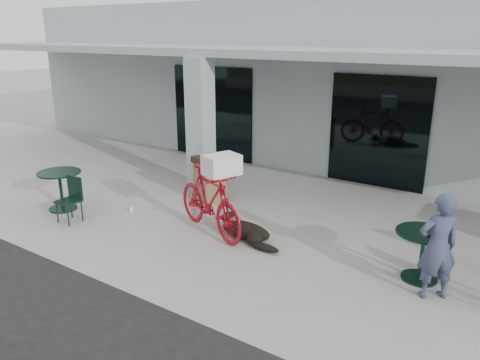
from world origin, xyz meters
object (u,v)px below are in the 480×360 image
Objects in this scene: bicycle at (209,201)px; person at (438,247)px; cafe_table_near at (61,191)px; dog at (246,230)px; cafe_chair_near at (68,200)px; trash_receptacle at (210,179)px; cafe_table_far at (422,256)px.

person reaches higher than bicycle.
person reaches higher than cafe_table_near.
dog is (0.73, 0.13, -0.44)m from bicycle.
cafe_chair_near is 3.00m from trash_receptacle.
cafe_table_near is at bearing 124.94° from bicycle.
cafe_table_near is (-3.38, -0.79, -0.21)m from bicycle.
cafe_table_far is at bearing -95.83° from person.
bicycle is 1.34× the size of person.
trash_receptacle reaches higher than cafe_table_near.
trash_receptacle is at bearing 160.36° from dog.
cafe_table_far is (6.40, 1.56, -0.06)m from cafe_chair_near.
cafe_table_near is 0.57× the size of person.
dog is 1.28× the size of cafe_chair_near.
bicycle is at bearing -173.66° from cafe_table_far.
cafe_table_near is (-4.11, -0.92, 0.23)m from dog.
trash_receptacle is (-1.07, 1.40, -0.12)m from bicycle.
bicycle reaches higher than trash_receptacle.
dog is at bearing -174.55° from cafe_table_far.
bicycle is 2.51× the size of cafe_table_far.
person is at bearing 13.35° from dog.
cafe_chair_near is 0.89× the size of trash_receptacle.
bicycle reaches higher than cafe_table_far.
cafe_table_far reaches higher than dog.
cafe_chair_near is at bearing -29.23° from person.
cafe_table_near is 0.98× the size of cafe_chair_near.
person is (6.67, 1.15, 0.33)m from cafe_chair_near.
cafe_table_near is 7.23m from cafe_table_far.
dog is at bearing -41.23° from person.
dog is 1.13× the size of trash_receptacle.
bicycle is 2.89m from cafe_chair_near.
bicycle is at bearing 13.12° from cafe_table_near.
bicycle is 4.02m from person.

